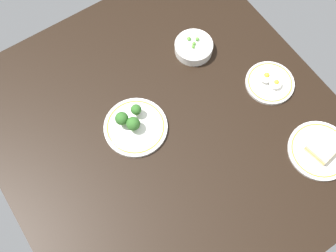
{
  "coord_description": "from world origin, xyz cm",
  "views": [
    {
      "loc": [
        47.27,
        -31.56,
        136.1
      ],
      "look_at": [
        0.0,
        0.0,
        6.0
      ],
      "focal_mm": 44.64,
      "sensor_mm": 36.0,
      "label": 1
    }
  ],
  "objects": [
    {
      "name": "dining_table",
      "position": [
        0.0,
        0.0,
        2.0
      ],
      "size": [
        121.78,
        114.31,
        4.0
      ],
      "primitive_type": "cube",
      "color": "black",
      "rests_on": "ground"
    },
    {
      "name": "bowl_peas",
      "position": [
        -21.17,
        25.6,
        6.27
      ],
      "size": [
        14.29,
        14.29,
        5.27
      ],
      "color": "white",
      "rests_on": "dining_table"
    },
    {
      "name": "plate_sandwich",
      "position": [
        35.24,
        37.73,
        5.15
      ],
      "size": [
        21.33,
        21.33,
        4.25
      ],
      "color": "white",
      "rests_on": "dining_table"
    },
    {
      "name": "plate_broccoli",
      "position": [
        -6.78,
        -9.38,
        5.82
      ],
      "size": [
        21.97,
        21.97,
        7.63
      ],
      "color": "white",
      "rests_on": "dining_table"
    },
    {
      "name": "plate_eggs",
      "position": [
        5.7,
        40.25,
        5.14
      ],
      "size": [
        17.55,
        17.55,
        4.78
      ],
      "color": "white",
      "rests_on": "dining_table"
    }
  ]
}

